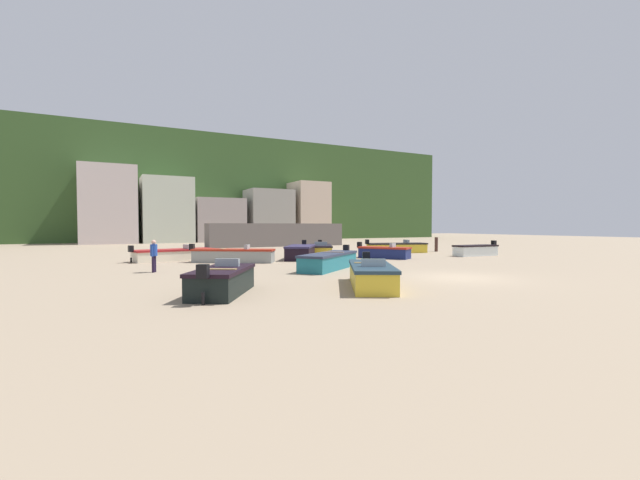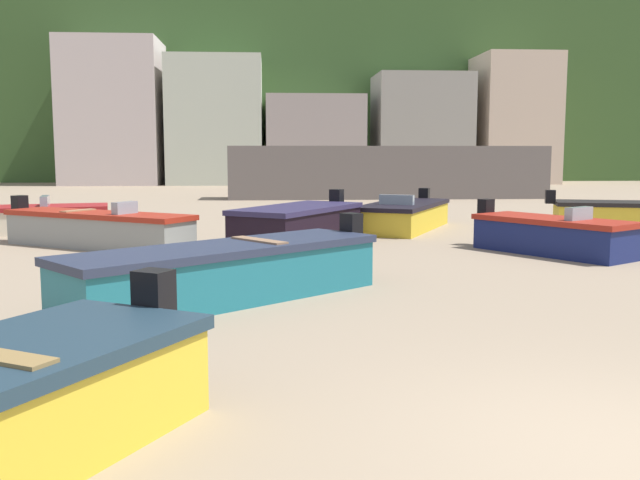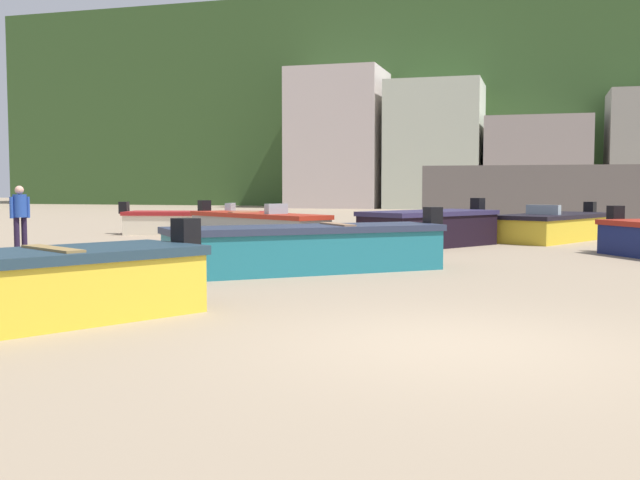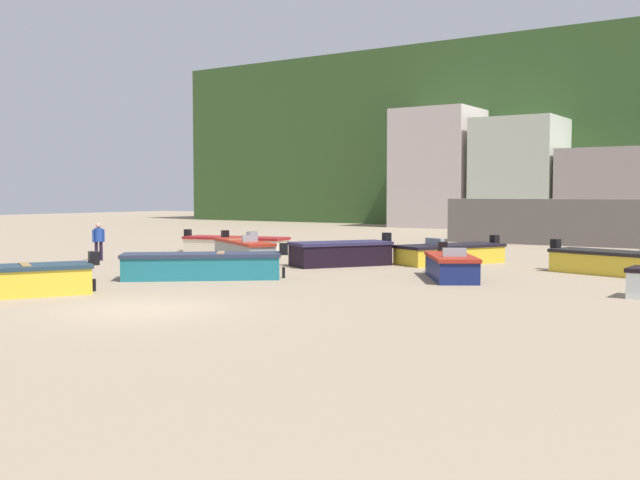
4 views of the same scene
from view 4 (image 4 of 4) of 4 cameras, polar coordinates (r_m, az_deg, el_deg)
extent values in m
plane|color=gray|center=(19.14, -13.34, -5.16)|extent=(160.00, 160.00, 0.00)
cube|color=#655D59|center=(44.23, 19.65, 1.27)|extent=(15.71, 2.40, 2.58)
cube|color=beige|center=(66.17, 9.03, 5.37)|extent=(6.75, 6.51, 10.14)
cube|color=beige|center=(63.71, 15.04, 4.84)|extent=(6.61, 6.95, 8.96)
cube|color=#9E928D|center=(61.43, 21.20, 3.54)|extent=(6.98, 6.19, 6.29)
cube|color=gold|center=(22.71, -22.91, -3.05)|extent=(3.50, 4.68, 0.74)
cube|color=#203543|center=(22.67, -22.93, -1.97)|extent=(3.62, 4.80, 0.12)
cube|color=black|center=(22.95, -16.81, -1.33)|extent=(0.42, 0.40, 0.40)
cylinder|color=black|center=(23.03, -16.77, -3.30)|extent=(0.14, 0.14, 0.37)
cube|color=olive|center=(22.71, -21.50, -1.80)|extent=(1.18, 0.81, 0.08)
cube|color=gold|center=(28.36, 22.05, -1.79)|extent=(5.21, 2.75, 0.72)
cube|color=black|center=(28.32, 22.07, -0.95)|extent=(5.33, 2.86, 0.12)
cube|color=black|center=(29.63, 17.46, -0.32)|extent=(0.36, 0.38, 0.40)
cylinder|color=black|center=(29.69, 17.43, -1.82)|extent=(0.12, 0.12, 0.36)
cube|color=gold|center=(31.33, 9.84, -1.16)|extent=(3.50, 4.80, 0.67)
cube|color=black|center=(31.30, 9.84, -0.43)|extent=(3.62, 4.92, 0.12)
cube|color=black|center=(32.91, 13.12, 0.03)|extent=(0.41, 0.39, 0.40)
cylinder|color=black|center=(32.96, 13.10, -1.26)|extent=(0.13, 0.13, 0.34)
cube|color=#8C9EA8|center=(30.78, 8.71, -0.11)|extent=(0.98, 0.62, 0.28)
cube|color=#1D6D7C|center=(25.55, -8.98, -2.10)|extent=(4.86, 4.34, 0.75)
cube|color=#272F45|center=(25.51, -8.99, -1.13)|extent=(4.99, 4.46, 0.12)
cube|color=black|center=(25.49, -2.78, -0.69)|extent=(0.42, 0.43, 0.40)
cylinder|color=black|center=(25.57, -2.78, -2.48)|extent=(0.14, 0.14, 0.38)
cube|color=#8D6A4D|center=(25.48, -7.54, -1.01)|extent=(0.92, 1.05, 0.08)
cube|color=beige|center=(37.07, -6.40, -0.43)|extent=(5.29, 2.59, 0.65)
cube|color=maroon|center=(37.05, -6.41, 0.16)|extent=(5.41, 2.69, 0.12)
cube|color=black|center=(38.37, -10.01, 0.51)|extent=(0.34, 0.37, 0.40)
cylinder|color=black|center=(38.41, -10.00, -0.57)|extent=(0.12, 0.12, 0.32)
cube|color=#8C9EA8|center=(36.63, -5.18, 0.44)|extent=(0.39, 0.94, 0.28)
cube|color=gray|center=(32.58, -5.85, -0.89)|extent=(4.87, 3.68, 0.73)
cube|color=#9E2617|center=(32.55, -5.86, -0.14)|extent=(5.00, 3.80, 0.12)
cube|color=black|center=(35.13, -7.22, 0.41)|extent=(0.41, 0.42, 0.40)
cylinder|color=black|center=(35.18, -7.21, -0.88)|extent=(0.14, 0.14, 0.37)
cube|color=#8C9EA8|center=(31.69, -5.37, 0.13)|extent=(0.53, 0.67, 0.28)
cube|color=#9B724C|center=(33.15, -6.19, 0.01)|extent=(0.71, 0.92, 0.08)
cube|color=navy|center=(25.54, 9.92, -2.18)|extent=(2.98, 3.65, 0.70)
cube|color=maroon|center=(25.50, 9.93, -1.26)|extent=(3.10, 3.78, 0.12)
cube|color=black|center=(27.40, 9.29, -0.55)|extent=(0.42, 0.41, 0.40)
cylinder|color=black|center=(27.46, 9.28, -2.14)|extent=(0.14, 0.14, 0.35)
cube|color=#8C9EA8|center=(24.88, 10.16, -0.92)|extent=(0.75, 0.58, 0.28)
cube|color=black|center=(29.98, 1.56, -1.16)|extent=(3.43, 4.10, 0.83)
cube|color=#2A2447|center=(29.95, 1.57, -0.25)|extent=(3.55, 4.23, 0.12)
cube|color=black|center=(30.89, 5.09, 0.19)|extent=(0.42, 0.41, 0.40)
cylinder|color=black|center=(30.95, 5.08, -1.41)|extent=(0.14, 0.14, 0.42)
cylinder|color=black|center=(33.54, -16.62, -0.82)|extent=(0.19, 0.19, 0.82)
cylinder|color=black|center=(33.59, -16.29, -0.81)|extent=(0.19, 0.19, 0.82)
cylinder|color=#204095|center=(33.53, -16.48, 0.38)|extent=(0.45, 0.45, 0.58)
cylinder|color=#204095|center=(33.47, -16.84, 0.30)|extent=(0.12, 0.12, 0.54)
cylinder|color=#204095|center=(33.58, -16.11, 0.32)|extent=(0.12, 0.12, 0.54)
sphere|color=tan|center=(33.51, -16.49, 1.06)|extent=(0.29, 0.29, 0.22)
camera|label=1|loc=(27.74, -57.18, 0.82)|focal=22.93mm
camera|label=2|loc=(18.37, -30.74, 1.21)|focal=39.68mm
camera|label=3|loc=(14.08, -34.40, -2.13)|focal=42.42mm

